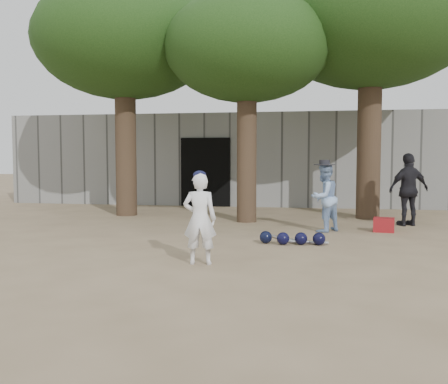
% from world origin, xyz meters
% --- Properties ---
extents(ground, '(70.00, 70.00, 0.00)m').
position_xyz_m(ground, '(0.00, 0.00, 0.00)').
color(ground, '#937C5E').
rests_on(ground, ground).
extents(boy_player, '(0.52, 0.37, 1.35)m').
position_xyz_m(boy_player, '(0.55, -0.76, 0.67)').
color(boy_player, white).
rests_on(boy_player, ground).
extents(spectator_blue, '(0.88, 0.89, 1.45)m').
position_xyz_m(spectator_blue, '(2.43, 2.85, 0.73)').
color(spectator_blue, '#90B0DE').
rests_on(spectator_blue, ground).
extents(spectator_dark, '(1.06, 0.77, 1.68)m').
position_xyz_m(spectator_dark, '(4.37, 4.12, 0.84)').
color(spectator_dark, black).
rests_on(spectator_dark, ground).
extents(red_bag, '(0.47, 0.39, 0.30)m').
position_xyz_m(red_bag, '(3.68, 3.03, 0.15)').
color(red_bag, '#A31525').
rests_on(red_bag, ground).
extents(back_building, '(16.00, 5.24, 3.00)m').
position_xyz_m(back_building, '(-0.00, 10.33, 1.50)').
color(back_building, gray).
rests_on(back_building, ground).
extents(helmet_row, '(1.19, 0.32, 0.23)m').
position_xyz_m(helmet_row, '(1.83, 1.15, 0.12)').
color(helmet_row, black).
rests_on(helmet_row, ground).
extents(bat_pile, '(1.10, 0.79, 0.06)m').
position_xyz_m(bat_pile, '(1.85, 1.45, 0.03)').
color(bat_pile, silver).
rests_on(bat_pile, ground).
extents(tree_row, '(11.40, 5.80, 6.69)m').
position_xyz_m(tree_row, '(0.74, 5.02, 4.69)').
color(tree_row, brown).
rests_on(tree_row, ground).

